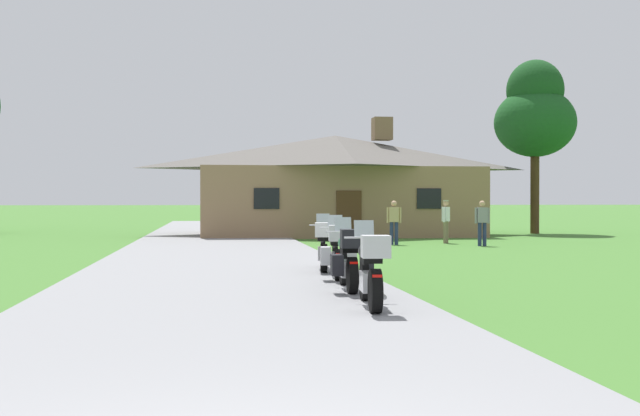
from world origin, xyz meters
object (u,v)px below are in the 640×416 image
object	(u,v)px
bystander_gray_shirt_by_tree	(482,221)
motorcycle_black_nearest_to_camera	(371,271)
bystander_tan_shirt_beside_signpost	(394,220)
bystander_white_shirt_near_lodge	(446,219)
motorcycle_black_farthest_in_row	(324,246)
tree_right_of_lodge	(535,114)
motorcycle_green_second_in_row	(349,260)
motorcycle_white_third_in_row	(338,252)

from	to	relation	value
bystander_gray_shirt_by_tree	motorcycle_black_nearest_to_camera	bearing A→B (deg)	-110.03
bystander_tan_shirt_beside_signpost	bystander_gray_shirt_by_tree	world-z (taller)	same
bystander_white_shirt_near_lodge	motorcycle_black_nearest_to_camera	bearing A→B (deg)	-165.36
motorcycle_black_farthest_in_row	motorcycle_black_nearest_to_camera	bearing A→B (deg)	-84.52
bystander_white_shirt_near_lodge	bystander_tan_shirt_beside_signpost	size ratio (longest dim) A/B	1.01
motorcycle_black_farthest_in_row	bystander_tan_shirt_beside_signpost	xyz separation A→B (m)	(4.23, 10.95, 0.31)
bystander_white_shirt_near_lodge	tree_right_of_lodge	distance (m)	11.85
motorcycle_black_farthest_in_row	bystander_gray_shirt_by_tree	xyz separation A→B (m)	(7.24, 9.69, 0.31)
motorcycle_black_nearest_to_camera	motorcycle_green_second_in_row	distance (m)	2.25
motorcycle_white_third_in_row	bystander_gray_shirt_by_tree	distance (m)	13.70
bystander_tan_shirt_beside_signpost	bystander_gray_shirt_by_tree	xyz separation A→B (m)	(3.01, -1.25, 0.00)
bystander_white_shirt_near_lodge	bystander_tan_shirt_beside_signpost	bearing A→B (deg)	143.56
bystander_white_shirt_near_lodge	bystander_gray_shirt_by_tree	size ratio (longest dim) A/B	1.01
motorcycle_black_farthest_in_row	bystander_tan_shirt_beside_signpost	size ratio (longest dim) A/B	1.25
motorcycle_black_nearest_to_camera	bystander_white_shirt_near_lodge	bearing A→B (deg)	74.55
bystander_tan_shirt_beside_signpost	tree_right_of_lodge	world-z (taller)	tree_right_of_lodge
bystander_gray_shirt_by_tree	bystander_tan_shirt_beside_signpost	bearing A→B (deg)	162.11
motorcycle_black_nearest_to_camera	motorcycle_white_third_in_row	world-z (taller)	same
bystander_gray_shirt_by_tree	motorcycle_green_second_in_row	bearing A→B (deg)	-113.26
bystander_tan_shirt_beside_signpost	bystander_gray_shirt_by_tree	size ratio (longest dim) A/B	1.00
motorcycle_black_nearest_to_camera	tree_right_of_lodge	distance (m)	30.05
motorcycle_green_second_in_row	bystander_gray_shirt_by_tree	world-z (taller)	bystander_gray_shirt_by_tree
motorcycle_green_second_in_row	bystander_gray_shirt_by_tree	size ratio (longest dim) A/B	1.25
bystander_tan_shirt_beside_signpost	tree_right_of_lodge	size ratio (longest dim) A/B	0.19
bystander_white_shirt_near_lodge	motorcycle_black_farthest_in_row	bearing A→B (deg)	-174.11
motorcycle_black_nearest_to_camera	tree_right_of_lodge	size ratio (longest dim) A/B	0.24
motorcycle_black_farthest_in_row	bystander_white_shirt_near_lodge	world-z (taller)	bystander_white_shirt_near_lodge
tree_right_of_lodge	bystander_tan_shirt_beside_signpost	bearing A→B (deg)	-136.59
motorcycle_green_second_in_row	motorcycle_black_farthest_in_row	size ratio (longest dim) A/B	1.00
motorcycle_black_nearest_to_camera	bystander_tan_shirt_beside_signpost	bearing A→B (deg)	80.46
motorcycle_white_third_in_row	bystander_tan_shirt_beside_signpost	xyz separation A→B (m)	(4.22, 12.89, 0.32)
motorcycle_green_second_in_row	bystander_white_shirt_near_lodge	world-z (taller)	bystander_white_shirt_near_lodge
motorcycle_black_nearest_to_camera	motorcycle_white_third_in_row	bearing A→B (deg)	92.08
motorcycle_white_third_in_row	motorcycle_black_farthest_in_row	bearing A→B (deg)	96.56
motorcycle_green_second_in_row	bystander_tan_shirt_beside_signpost	distance (m)	15.74
bystander_gray_shirt_by_tree	tree_right_of_lodge	distance (m)	12.92
motorcycle_white_third_in_row	tree_right_of_lodge	bearing A→B (deg)	64.14
motorcycle_white_third_in_row	motorcycle_green_second_in_row	bearing A→B (deg)	-87.68
motorcycle_white_third_in_row	motorcycle_black_nearest_to_camera	bearing A→B (deg)	-86.60
motorcycle_black_nearest_to_camera	bystander_gray_shirt_by_tree	world-z (taller)	bystander_gray_shirt_by_tree
bystander_white_shirt_near_lodge	tree_right_of_lodge	bearing A→B (deg)	-6.44
motorcycle_black_nearest_to_camera	bystander_tan_shirt_beside_signpost	size ratio (longest dim) A/B	1.25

